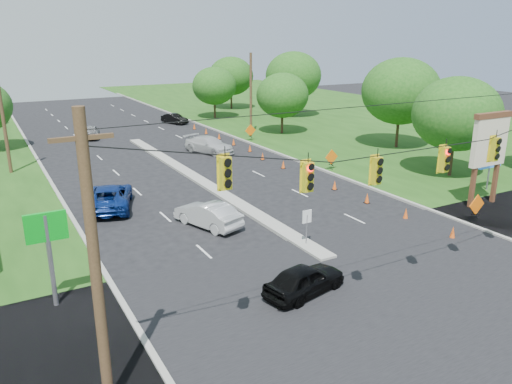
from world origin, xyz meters
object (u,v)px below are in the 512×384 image
black_sedan (305,280)px  blue_pickup (109,197)px  white_sedan (208,214)px  pylon_sign (490,145)px

black_sedan → blue_pickup: bearing=3.7°
black_sedan → white_sedan: bearing=-10.7°
pylon_sign → blue_pickup: (-21.88, 11.10, -3.21)m
pylon_sign → blue_pickup: pylon_sign is taller
black_sedan → pylon_sign: bearing=-88.7°
black_sedan → white_sedan: 9.43m
blue_pickup → pylon_sign: bearing=171.5°
white_sedan → blue_pickup: blue_pickup is taller
pylon_sign → black_sedan: 18.13m
white_sedan → black_sedan: bearing=73.1°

